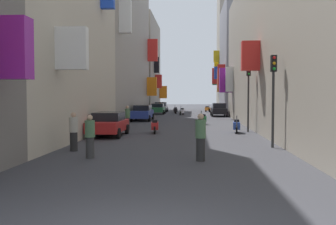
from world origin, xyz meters
TOP-DOWN VIEW (x-y plane):
  - ground_plane at (0.00, 30.00)m, footprint 140.00×140.00m
  - building_left_mid_b at (-7.99, 32.64)m, footprint 7.29×21.21m
  - building_left_far at (-7.99, 52.50)m, footprint 7.31×15.01m
  - building_right_near at (8.00, 18.79)m, footprint 7.35×37.55m
  - building_right_mid_c at (7.99, 46.57)m, footprint 6.97×12.61m
  - building_right_far at (7.99, 56.43)m, footprint 7.04×7.12m
  - parked_car_blue at (-3.94, 29.39)m, footprint 1.86×4.49m
  - parked_car_silver at (-3.88, 48.61)m, footprint 2.00×4.02m
  - parked_car_red at (-4.05, 15.56)m, footprint 1.94×3.99m
  - parked_car_black at (3.90, 37.55)m, footprint 1.83×4.37m
  - parked_car_green at (-3.70, 42.14)m, footprint 1.84×3.93m
  - scooter_white at (-0.49, 39.92)m, footprint 0.66×1.76m
  - scooter_black at (-1.47, 43.54)m, footprint 0.60×1.91m
  - scooter_orange at (3.02, 48.58)m, footprint 0.80×1.86m
  - scooter_blue at (3.73, 18.00)m, footprint 0.55×1.76m
  - scooter_green at (1.72, 25.14)m, footprint 0.64×1.87m
  - scooter_red at (-1.49, 17.46)m, footprint 0.54×1.92m
  - pedestrian_crossing at (-3.73, 20.12)m, footprint 0.53×0.53m
  - pedestrian_near_left at (-2.95, 7.83)m, footprint 0.53×0.53m
  - pedestrian_near_right at (1.23, 7.50)m, footprint 0.52×0.52m
  - pedestrian_mid_street at (-4.16, 9.57)m, footprint 0.51×0.51m
  - traffic_light_near_corner at (4.59, 11.26)m, footprint 0.26×0.34m
  - traffic_light_far_corner at (4.56, 18.70)m, footprint 0.26×0.34m

SIDE VIEW (x-z plane):
  - ground_plane at x=0.00m, z-range 0.00..0.00m
  - scooter_blue at x=3.73m, z-range -0.10..1.03m
  - scooter_white at x=-0.49m, z-range -0.10..1.03m
  - scooter_green at x=1.72m, z-range -0.10..1.03m
  - scooter_red at x=-1.49m, z-range -0.10..1.03m
  - scooter_black at x=-1.47m, z-range -0.10..1.03m
  - scooter_orange at x=3.02m, z-range -0.10..1.03m
  - parked_car_green at x=-3.70m, z-range 0.04..1.42m
  - parked_car_red at x=-4.05m, z-range 0.04..1.45m
  - parked_car_silver at x=-3.88m, z-range 0.03..1.48m
  - parked_car_blue at x=-3.94m, z-range 0.04..1.52m
  - parked_car_black at x=3.90m, z-range 0.03..1.57m
  - pedestrian_near_left at x=-2.95m, z-range 0.00..1.65m
  - pedestrian_mid_street at x=-4.16m, z-range 0.00..1.67m
  - pedestrian_crossing at x=-3.73m, z-range 0.00..1.67m
  - pedestrian_near_right at x=1.23m, z-range 0.00..1.73m
  - traffic_light_near_corner at x=4.59m, z-range 0.77..4.98m
  - traffic_light_far_corner at x=4.56m, z-range 0.79..5.23m
  - building_right_near at x=8.00m, z-range 0.00..12.21m
  - building_left_far at x=-7.99m, z-range -0.01..14.28m
  - building_right_mid_c at x=7.99m, z-range -0.01..14.96m
  - building_left_mid_b at x=-7.99m, z-range 0.00..16.85m
  - building_right_far at x=7.99m, z-range -0.02..21.87m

